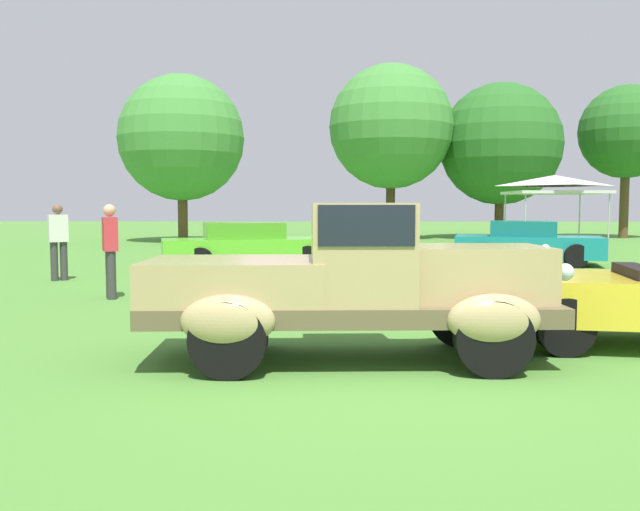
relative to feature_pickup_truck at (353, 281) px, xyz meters
The scene contains 11 objects.
ground_plane 0.97m from the feature_pickup_truck, 56.05° to the right, with size 120.00×120.00×0.00m, color #4C8433.
feature_pickup_truck is the anchor object (origin of this frame).
show_car_lime 10.54m from the feature_pickup_truck, 103.81° to the left, with size 4.80×2.89×1.22m.
show_car_teal 12.84m from the feature_pickup_truck, 66.69° to the left, with size 4.23×2.51×1.22m.
spectator_near_truck 9.82m from the feature_pickup_truck, 130.48° to the left, with size 0.47×0.41×1.69m.
spectator_between_cars 6.29m from the feature_pickup_truck, 132.36° to the left, with size 0.39×0.46×1.69m.
canopy_tent_left_field 18.27m from the feature_pickup_truck, 66.21° to the left, with size 3.04×3.04×2.71m.
treeline_far_left 24.43m from the feature_pickup_truck, 107.53° to the left, with size 5.62×5.62×7.47m.
treeline_mid_left 25.92m from the feature_pickup_truck, 84.91° to the left, with size 5.93×5.93×8.36m.
treeline_center 27.58m from the feature_pickup_truck, 73.70° to the left, with size 5.93×5.93×7.60m.
treeline_mid_right 30.87m from the feature_pickup_truck, 62.53° to the left, with size 4.62×4.62×7.62m.
Camera 1 is at (-0.37, -6.82, 1.68)m, focal length 37.76 mm.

